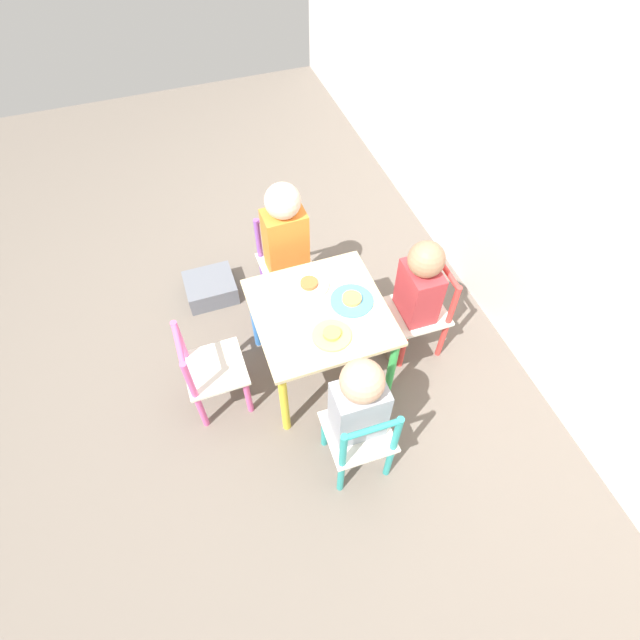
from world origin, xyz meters
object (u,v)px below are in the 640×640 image
at_px(chair_red, 422,312).
at_px(child_left, 286,241).
at_px(plate_right, 332,335).
at_px(child_right, 357,404).
at_px(chair_purple, 285,264).
at_px(chair_pink, 210,372).
at_px(plate_back, 352,300).
at_px(child_back, 415,292).
at_px(storage_bin, 211,288).
at_px(plate_left, 309,285).
at_px(chair_teal, 360,438).
at_px(kids_table, 320,320).

distance_m(chair_red, child_left, 0.73).
bearing_deg(plate_right, child_right, -1.86).
xyz_separation_m(chair_red, chair_purple, (-0.52, -0.53, 0.00)).
xyz_separation_m(chair_red, chair_pink, (-0.00, -1.03, 0.00)).
xyz_separation_m(chair_red, plate_back, (-0.01, -0.37, 0.22)).
xyz_separation_m(child_left, plate_back, (0.45, 0.16, 0.01)).
relative_size(chair_pink, child_right, 0.72).
distance_m(child_left, plate_back, 0.48).
xyz_separation_m(child_back, plate_right, (0.14, -0.45, 0.05)).
xyz_separation_m(chair_purple, child_left, (0.06, 0.00, 0.21)).
bearing_deg(storage_bin, chair_red, 54.25).
bearing_deg(child_back, storage_bin, -126.49).
bearing_deg(plate_back, plate_left, -135.00).
relative_size(plate_left, storage_bin, 0.66).
bearing_deg(chair_purple, child_right, -91.22).
bearing_deg(child_left, chair_pink, -138.91).
xyz_separation_m(chair_purple, child_back, (0.52, 0.46, 0.17)).
relative_size(chair_teal, child_right, 0.72).
relative_size(plate_right, storage_bin, 0.61).
distance_m(chair_pink, child_left, 0.71).
xyz_separation_m(kids_table, plate_left, (-0.15, 0.00, 0.08)).
xyz_separation_m(child_back, storage_bin, (-0.66, -0.86, -0.36)).
height_order(chair_red, child_back, child_back).
bearing_deg(plate_right, storage_bin, -152.98).
height_order(child_back, plate_right, child_back).
bearing_deg(plate_left, chair_teal, -0.99).
xyz_separation_m(child_right, plate_left, (-0.60, 0.01, 0.05)).
xyz_separation_m(child_back, plate_left, (-0.15, -0.45, 0.05)).
height_order(child_back, storage_bin, child_back).
distance_m(chair_red, child_back, 0.18).
bearing_deg(plate_right, chair_purple, -178.95).
bearing_deg(storage_bin, kids_table, 31.94).
bearing_deg(storage_bin, plate_right, 27.02).
bearing_deg(plate_left, chair_pink, -73.66).
height_order(chair_teal, chair_pink, same).
bearing_deg(kids_table, child_back, 88.89).
xyz_separation_m(chair_purple, plate_left, (0.37, 0.01, 0.22)).
bearing_deg(child_left, chair_red, -42.88).
bearing_deg(plate_right, kids_table, 180.00).
xyz_separation_m(kids_table, child_right, (0.45, -0.01, 0.03)).
bearing_deg(plate_left, child_left, -178.02).
distance_m(child_left, plate_left, 0.31).
relative_size(chair_purple, plate_back, 2.73).
bearing_deg(chair_purple, plate_right, -90.30).
bearing_deg(chair_red, chair_teal, -45.08).
bearing_deg(child_back, chair_red, 90.00).
distance_m(chair_teal, child_back, 0.71).
xyz_separation_m(plate_right, storage_bin, (-0.80, -0.41, -0.41)).
xyz_separation_m(chair_red, child_left, (-0.46, -0.52, 0.21)).
xyz_separation_m(chair_teal, plate_right, (-0.37, 0.01, 0.22)).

